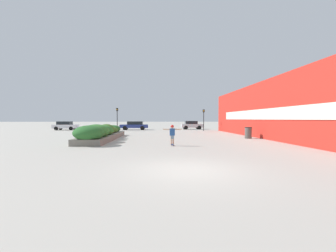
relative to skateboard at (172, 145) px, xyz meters
name	(u,v)px	position (x,y,z in m)	size (l,w,h in m)	color
ground_plane	(188,170)	(0.07, -7.36, -0.07)	(300.00, 300.00, 0.00)	#ADA89E
building_wall_right	(267,110)	(8.99, 4.84, 2.61)	(0.67, 30.28, 5.37)	red
planter_box	(102,133)	(-5.84, 4.54, 0.55)	(2.17, 11.31, 1.42)	slate
skateboard	(172,145)	(0.00, 0.00, 0.00)	(0.20, 0.59, 0.09)	navy
skateboarder	(172,133)	(0.00, 0.00, 0.84)	(1.25, 0.23, 1.34)	tan
trash_bin	(248,133)	(7.54, 5.45, 0.47)	(0.65, 0.65, 1.07)	#514C47
car_leftmost	(65,126)	(-16.41, 23.00, 0.68)	(3.84, 1.92, 1.44)	silver
car_center_left	(192,125)	(5.16, 24.85, 0.72)	(3.84, 1.98, 1.49)	#BCBCC1
car_center_right	(134,125)	(-4.91, 23.02, 0.70)	(4.67, 1.92, 1.44)	navy
car_rightmost	(262,125)	(17.78, 24.10, 0.72)	(4.54, 1.90, 1.47)	maroon
traffic_light_left	(117,115)	(-7.14, 19.22, 2.33)	(0.28, 0.30, 3.52)	black
traffic_light_right	(204,116)	(6.14, 19.12, 2.21)	(0.28, 0.30, 3.33)	black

